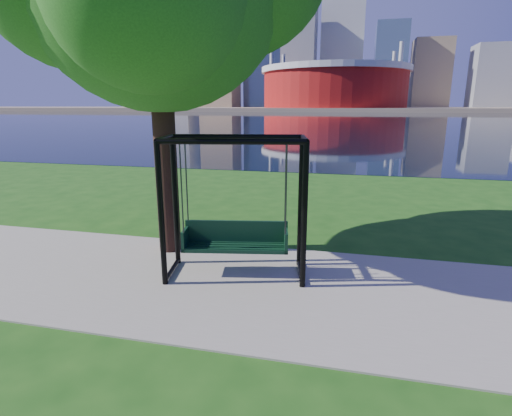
% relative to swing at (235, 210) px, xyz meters
% --- Properties ---
extents(ground, '(900.00, 900.00, 0.00)m').
position_rel_swing_xyz_m(ground, '(0.61, 0.05, -1.26)').
color(ground, '#1E5114').
rests_on(ground, ground).
extents(path, '(120.00, 4.00, 0.03)m').
position_rel_swing_xyz_m(path, '(0.61, -0.45, -1.24)').
color(path, '#9E937F').
rests_on(path, ground).
extents(river, '(900.00, 180.00, 0.02)m').
position_rel_swing_xyz_m(river, '(0.61, 102.05, -1.25)').
color(river, black).
rests_on(river, ground).
extents(far_bank, '(900.00, 228.00, 2.00)m').
position_rel_swing_xyz_m(far_bank, '(0.61, 306.05, -0.26)').
color(far_bank, '#937F60').
rests_on(far_bank, ground).
extents(stadium, '(83.00, 83.00, 32.00)m').
position_rel_swing_xyz_m(stadium, '(-9.39, 235.05, 12.97)').
color(stadium, maroon).
rests_on(stadium, far_bank).
extents(skyline, '(392.00, 66.00, 96.50)m').
position_rel_swing_xyz_m(skyline, '(-3.66, 319.44, 34.63)').
color(skyline, gray).
rests_on(skyline, far_bank).
extents(swing, '(2.70, 1.55, 2.60)m').
position_rel_swing_xyz_m(swing, '(0.00, 0.00, 0.00)').
color(swing, black).
rests_on(swing, ground).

